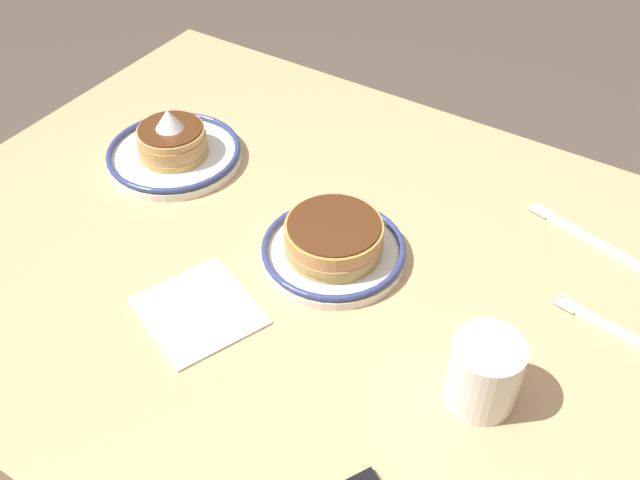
{
  "coord_description": "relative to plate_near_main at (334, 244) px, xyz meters",
  "views": [
    {
      "loc": [
        -0.35,
        0.63,
        1.48
      ],
      "look_at": [
        0.06,
        -0.02,
        0.76
      ],
      "focal_mm": 40.76,
      "sensor_mm": 36.0,
      "label": 1
    }
  ],
  "objects": [
    {
      "name": "fork_far",
      "position": [
        -0.3,
        -0.24,
        -0.02
      ],
      "size": [
        0.2,
        0.07,
        0.01
      ],
      "color": "silver",
      "rests_on": "dining_table"
    },
    {
      "name": "paper_napkin",
      "position": [
        0.1,
        0.19,
        -0.02
      ],
      "size": [
        0.19,
        0.19,
        0.0
      ],
      "primitive_type": "cube",
      "rotation": [
        0.0,
        0.0,
        -0.4
      ],
      "color": "white",
      "rests_on": "dining_table"
    },
    {
      "name": "plate_center_pancakes",
      "position": [
        0.35,
        -0.06,
        -0.0
      ],
      "size": [
        0.23,
        0.23,
        0.1
      ],
      "color": "white",
      "rests_on": "dining_table"
    },
    {
      "name": "coffee_mug",
      "position": [
        -0.28,
        0.11,
        0.02
      ],
      "size": [
        0.09,
        0.12,
        0.1
      ],
      "color": "white",
      "rests_on": "dining_table"
    },
    {
      "name": "dining_table",
      "position": [
        -0.04,
        0.03,
        -0.09
      ],
      "size": [
        1.37,
        0.93,
        0.73
      ],
      "color": "tan",
      "rests_on": "ground_plane"
    },
    {
      "name": "fork_near",
      "position": [
        -0.39,
        -0.08,
        -0.02
      ],
      "size": [
        0.19,
        0.05,
        0.01
      ],
      "color": "silver",
      "rests_on": "dining_table"
    },
    {
      "name": "plate_near_main",
      "position": [
        0.0,
        0.0,
        0.0
      ],
      "size": [
        0.21,
        0.21,
        0.06
      ],
      "color": "silver",
      "rests_on": "dining_table"
    }
  ]
}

